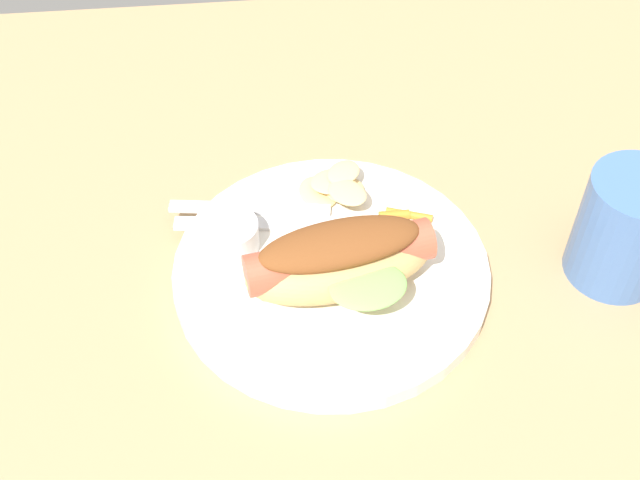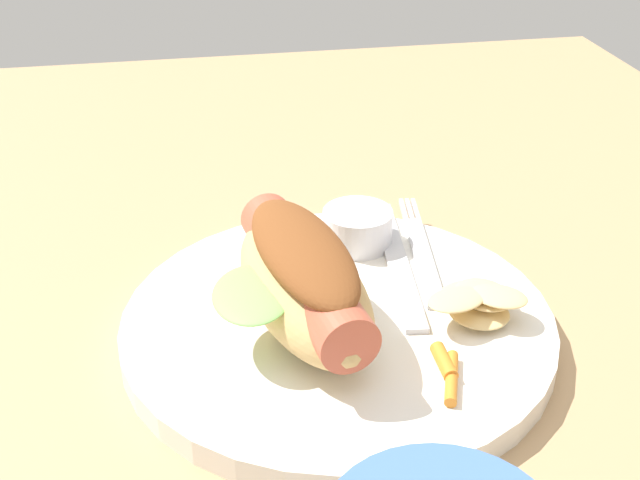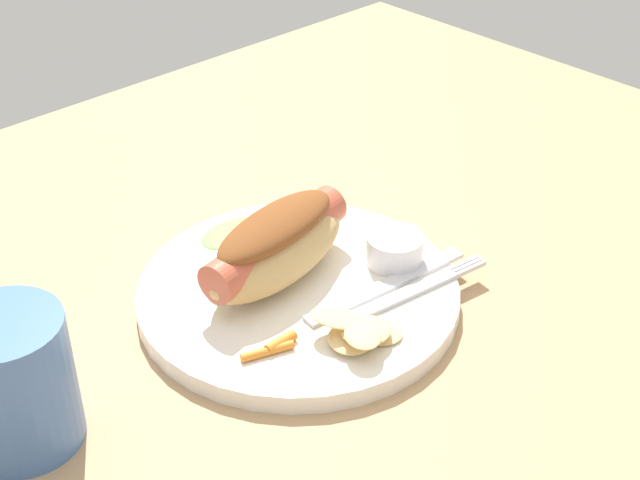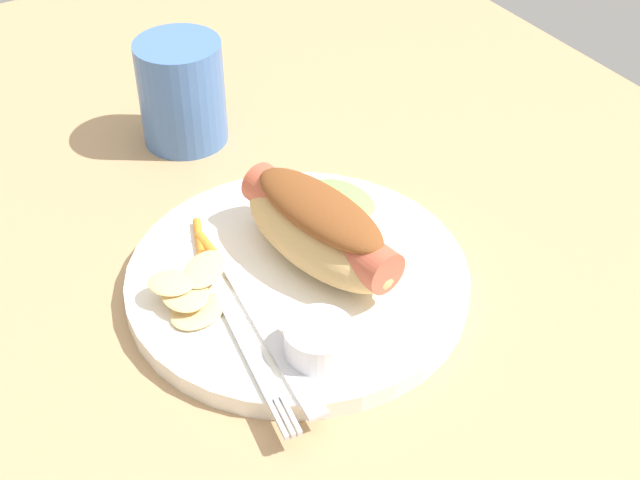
{
  "view_description": "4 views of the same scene",
  "coord_description": "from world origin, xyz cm",
  "px_view_note": "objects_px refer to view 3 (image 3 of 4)",
  "views": [
    {
      "loc": [
        7.49,
        42.07,
        51.69
      ],
      "look_at": [
        3.21,
        0.76,
        6.3
      ],
      "focal_mm": 44.88,
      "sensor_mm": 36.0,
      "label": 1
    },
    {
      "loc": [
        -37.9,
        7.83,
        30.44
      ],
      "look_at": [
        3.25,
        0.25,
        6.29
      ],
      "focal_mm": 46.15,
      "sensor_mm": 36.0,
      "label": 2
    },
    {
      "loc": [
        -37.73,
        -45.39,
        45.95
      ],
      "look_at": [
        2.96,
        -2.34,
        6.5
      ],
      "focal_mm": 51.55,
      "sensor_mm": 36.0,
      "label": 3
    },
    {
      "loc": [
        46.74,
        -25.75,
        47.2
      ],
      "look_at": [
        3.71,
        0.4,
        5.43
      ],
      "focal_mm": 50.56,
      "sensor_mm": 36.0,
      "label": 4
    }
  ],
  "objects_px": {
    "fork": "(413,291)",
    "chips_pile": "(358,331)",
    "knife": "(387,285)",
    "carrot_garnish": "(274,347)",
    "hot_dog": "(275,244)",
    "sauce_ramekin": "(395,249)",
    "plate": "(298,294)",
    "drinking_cup": "(14,382)"
  },
  "relations": [
    {
      "from": "plate",
      "to": "carrot_garnish",
      "type": "xyz_separation_m",
      "value": [
        -0.07,
        -0.05,
        0.01
      ]
    },
    {
      "from": "hot_dog",
      "to": "drinking_cup",
      "type": "bearing_deg",
      "value": 171.94
    },
    {
      "from": "knife",
      "to": "carrot_garnish",
      "type": "distance_m",
      "value": 0.12
    },
    {
      "from": "plate",
      "to": "drinking_cup",
      "type": "bearing_deg",
      "value": 176.32
    },
    {
      "from": "sauce_ramekin",
      "to": "fork",
      "type": "xyz_separation_m",
      "value": [
        -0.02,
        -0.04,
        -0.01
      ]
    },
    {
      "from": "sauce_ramekin",
      "to": "fork",
      "type": "relative_size",
      "value": 0.34
    },
    {
      "from": "drinking_cup",
      "to": "chips_pile",
      "type": "bearing_deg",
      "value": -23.81
    },
    {
      "from": "sauce_ramekin",
      "to": "carrot_garnish",
      "type": "height_order",
      "value": "sauce_ramekin"
    },
    {
      "from": "plate",
      "to": "hot_dog",
      "type": "relative_size",
      "value": 1.64
    },
    {
      "from": "chips_pile",
      "to": "knife",
      "type": "bearing_deg",
      "value": 25.9
    },
    {
      "from": "plate",
      "to": "drinking_cup",
      "type": "relative_size",
      "value": 2.64
    },
    {
      "from": "fork",
      "to": "sauce_ramekin",
      "type": "bearing_deg",
      "value": 70.95
    },
    {
      "from": "drinking_cup",
      "to": "knife",
      "type": "bearing_deg",
      "value": -12.93
    },
    {
      "from": "plate",
      "to": "knife",
      "type": "bearing_deg",
      "value": -44.93
    },
    {
      "from": "plate",
      "to": "carrot_garnish",
      "type": "bearing_deg",
      "value": -144.66
    },
    {
      "from": "hot_dog",
      "to": "fork",
      "type": "bearing_deg",
      "value": -64.71
    },
    {
      "from": "fork",
      "to": "knife",
      "type": "relative_size",
      "value": 0.9
    },
    {
      "from": "carrot_garnish",
      "to": "knife",
      "type": "bearing_deg",
      "value": -1.61
    },
    {
      "from": "knife",
      "to": "drinking_cup",
      "type": "xyz_separation_m",
      "value": [
        -0.29,
        0.07,
        0.03
      ]
    },
    {
      "from": "hot_dog",
      "to": "chips_pile",
      "type": "bearing_deg",
      "value": -105.63
    },
    {
      "from": "hot_dog",
      "to": "knife",
      "type": "bearing_deg",
      "value": -62.79
    },
    {
      "from": "knife",
      "to": "carrot_garnish",
      "type": "xyz_separation_m",
      "value": [
        -0.12,
        0.0,
        0.0
      ]
    },
    {
      "from": "fork",
      "to": "drinking_cup",
      "type": "relative_size",
      "value": 1.44
    },
    {
      "from": "carrot_garnish",
      "to": "drinking_cup",
      "type": "xyz_separation_m",
      "value": [
        -0.17,
        0.06,
        0.03
      ]
    },
    {
      "from": "carrot_garnish",
      "to": "hot_dog",
      "type": "bearing_deg",
      "value": 47.93
    },
    {
      "from": "sauce_ramekin",
      "to": "fork",
      "type": "height_order",
      "value": "sauce_ramekin"
    },
    {
      "from": "fork",
      "to": "drinking_cup",
      "type": "xyz_separation_m",
      "value": [
        -0.3,
        0.09,
        0.03
      ]
    },
    {
      "from": "carrot_garnish",
      "to": "drinking_cup",
      "type": "distance_m",
      "value": 0.18
    },
    {
      "from": "hot_dog",
      "to": "sauce_ramekin",
      "type": "bearing_deg",
      "value": -41.33
    },
    {
      "from": "fork",
      "to": "hot_dog",
      "type": "bearing_deg",
      "value": 133.21
    },
    {
      "from": "hot_dog",
      "to": "carrot_garnish",
      "type": "xyz_separation_m",
      "value": [
        -0.06,
        -0.07,
        -0.03
      ]
    },
    {
      "from": "knife",
      "to": "carrot_garnish",
      "type": "height_order",
      "value": "carrot_garnish"
    },
    {
      "from": "chips_pile",
      "to": "plate",
      "type": "bearing_deg",
      "value": 79.86
    },
    {
      "from": "sauce_ramekin",
      "to": "chips_pile",
      "type": "xyz_separation_m",
      "value": [
        -0.1,
        -0.05,
        -0.0
      ]
    },
    {
      "from": "knife",
      "to": "sauce_ramekin",
      "type": "bearing_deg",
      "value": 40.04
    },
    {
      "from": "plate",
      "to": "drinking_cup",
      "type": "height_order",
      "value": "drinking_cup"
    },
    {
      "from": "hot_dog",
      "to": "chips_pile",
      "type": "distance_m",
      "value": 0.11
    },
    {
      "from": "plate",
      "to": "sauce_ramekin",
      "type": "xyz_separation_m",
      "value": [
        0.08,
        -0.03,
        0.02
      ]
    },
    {
      "from": "sauce_ramekin",
      "to": "carrot_garnish",
      "type": "distance_m",
      "value": 0.15
    },
    {
      "from": "fork",
      "to": "drinking_cup",
      "type": "distance_m",
      "value": 0.31
    },
    {
      "from": "fork",
      "to": "chips_pile",
      "type": "xyz_separation_m",
      "value": [
        -0.08,
        -0.01,
        0.01
      ]
    },
    {
      "from": "sauce_ramekin",
      "to": "knife",
      "type": "relative_size",
      "value": 0.3
    }
  ]
}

